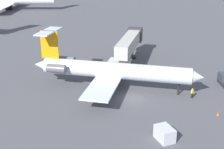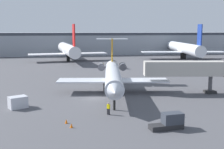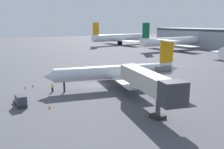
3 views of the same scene
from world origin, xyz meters
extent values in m
cube|color=#4C4C51|center=(0.00, 0.00, -0.05)|extent=(400.00, 400.00, 0.10)
cylinder|color=silver|center=(3.57, 2.85, 3.36)|extent=(6.74, 25.60, 2.78)
cone|color=silver|center=(1.44, -10.52, 3.36)|extent=(2.95, 2.59, 2.64)
cone|color=silver|center=(5.71, 16.32, 3.36)|extent=(2.74, 2.94, 2.36)
cube|color=silver|center=(9.17, 2.97, 2.27)|extent=(9.95, 5.82, 0.24)
cube|color=silver|center=(-1.73, 4.71, 2.27)|extent=(9.95, 5.82, 0.24)
cylinder|color=#595960|center=(7.36, 12.11, 3.76)|extent=(1.98, 3.40, 1.50)
cylinder|color=#595960|center=(2.83, 12.83, 3.76)|extent=(1.98, 3.40, 1.50)
cube|color=orange|center=(5.41, 14.45, 7.21)|extent=(0.74, 3.20, 4.93)
cube|color=silver|center=(5.41, 14.45, 9.57)|extent=(7.09, 3.44, 0.20)
cylinder|color=black|center=(1.88, -7.75, 0.98)|extent=(0.36, 0.36, 1.97)
cylinder|color=black|center=(5.46, 4.58, 0.98)|extent=(0.36, 0.36, 1.97)
cylinder|color=black|center=(2.30, 5.08, 0.98)|extent=(0.36, 0.36, 1.97)
cube|color=#B7B2A8|center=(17.23, 0.82, 4.61)|extent=(16.46, 5.28, 2.60)
cube|color=#333338|center=(24.85, -0.47, 4.61)|extent=(2.90, 3.56, 3.20)
cylinder|color=#4C4C51|center=(21.24, 0.14, 1.65)|extent=(0.70, 0.70, 3.31)
cube|color=#262626|center=(21.24, 0.14, 0.25)|extent=(1.80, 1.80, 0.50)
cube|color=black|center=(0.69, -9.80, 0.42)|extent=(0.40, 0.39, 0.85)
cube|color=yellow|center=(0.69, -9.80, 1.15)|extent=(0.47, 0.46, 0.60)
sphere|color=tan|center=(0.69, -9.80, 1.57)|extent=(0.24, 0.24, 0.24)
cube|color=#333842|center=(7.27, -16.50, 1.25)|extent=(2.53, 1.64, 1.30)
cube|color=silver|center=(-12.07, -4.22, 0.88)|extent=(3.09, 2.74, 1.77)
cone|color=orange|center=(10.20, -12.64, 0.28)|extent=(0.36, 0.36, 0.55)
cone|color=orange|center=(-5.08, -12.55, 0.28)|extent=(0.36, 0.36, 0.55)
cube|color=silver|center=(86.45, 54.23, 2.80)|extent=(34.42, 8.14, 0.30)
cube|color=black|center=(86.45, 54.23, 1.20)|extent=(1.20, 2.80, 2.40)
camera|label=1|loc=(-45.57, 0.04, 21.38)|focal=49.37mm
camera|label=2|loc=(-5.21, -46.67, 11.52)|focal=45.09mm
camera|label=3|loc=(47.70, -20.85, 13.24)|focal=39.52mm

